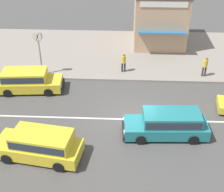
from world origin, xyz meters
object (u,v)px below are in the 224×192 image
object	(u,v)px
street_clock	(39,43)
shopfront_mid_block	(160,17)
pedestrian_near_clock	(124,61)
minivan_yellow_3	(28,80)
pedestrian_mid_kerb	(205,65)
minivan_teal_5	(168,123)
minivan_yellow_4	(40,144)

from	to	relation	value
street_clock	shopfront_mid_block	world-z (taller)	shopfront_mid_block
street_clock	pedestrian_near_clock	size ratio (longest dim) A/B	2.22
minivan_yellow_3	shopfront_mid_block	xyz separation A→B (m)	(9.90, 8.84, 1.73)
street_clock	pedestrian_mid_kerb	distance (m)	12.52
minivan_teal_5	pedestrian_mid_kerb	distance (m)	7.78
pedestrian_near_clock	pedestrian_mid_kerb	distance (m)	6.16
minivan_yellow_3	street_clock	distance (m)	2.90
minivan_teal_5	street_clock	size ratio (longest dim) A/B	1.45
minivan_teal_5	street_clock	world-z (taller)	street_clock
minivan_yellow_3	shopfront_mid_block	bearing A→B (deg)	41.76
street_clock	pedestrian_near_clock	distance (m)	6.52
minivan_yellow_3	street_clock	size ratio (longest dim) A/B	1.39
minivan_teal_5	pedestrian_mid_kerb	world-z (taller)	pedestrian_mid_kerb
pedestrian_near_clock	minivan_yellow_3	bearing A→B (deg)	-157.15
pedestrian_near_clock	pedestrian_mid_kerb	xyz separation A→B (m)	(6.15, -0.43, 0.04)
minivan_yellow_3	minivan_teal_5	size ratio (longest dim) A/B	0.96
minivan_yellow_4	pedestrian_near_clock	world-z (taller)	pedestrian_near_clock
minivan_yellow_4	pedestrian_mid_kerb	world-z (taller)	pedestrian_mid_kerb
shopfront_mid_block	street_clock	bearing A→B (deg)	-144.59
minivan_yellow_3	pedestrian_mid_kerb	bearing A→B (deg)	10.60
minivan_teal_5	pedestrian_near_clock	xyz separation A→B (m)	(-2.68, 7.39, 0.20)
minivan_teal_5	shopfront_mid_block	distance (m)	13.50
pedestrian_mid_kerb	street_clock	bearing A→B (deg)	-178.80
street_clock	shopfront_mid_block	size ratio (longest dim) A/B	0.59
pedestrian_near_clock	shopfront_mid_block	distance (m)	6.93
minivan_teal_5	pedestrian_near_clock	size ratio (longest dim) A/B	3.21
shopfront_mid_block	pedestrian_mid_kerb	bearing A→B (deg)	-64.90
minivan_yellow_4	pedestrian_near_clock	size ratio (longest dim) A/B	3.19
minivan_yellow_3	shopfront_mid_block	size ratio (longest dim) A/B	0.81
minivan_yellow_3	minivan_teal_5	world-z (taller)	same
minivan_yellow_4	shopfront_mid_block	bearing A→B (deg)	64.48
minivan_teal_5	pedestrian_near_clock	bearing A→B (deg)	109.93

